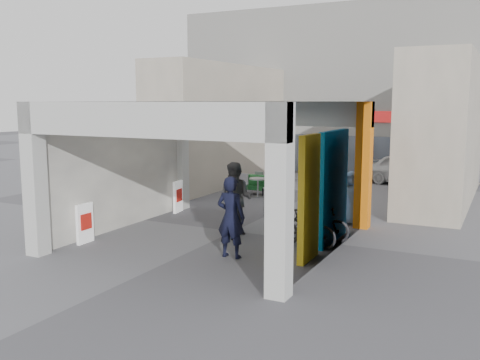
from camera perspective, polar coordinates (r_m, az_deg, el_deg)
The scene contains 21 objects.
ground at distance 14.61m, azimuth -0.68°, elevation -5.49°, with size 90.00×90.00×0.00m, color #5E5E64.
arcade_canopy at distance 13.26m, azimuth -0.27°, elevation 3.19°, with size 6.40×6.45×6.40m.
far_building at distance 27.36m, azimuth 13.17°, elevation 9.23°, with size 18.00×4.08×8.00m.
plaza_bldg_left at distance 22.94m, azimuth -2.00°, elevation 5.91°, with size 2.00×9.00×5.00m, color beige.
plaza_bldg_right at distance 20.20m, azimuth 21.06°, elevation 5.00°, with size 2.00×9.00×5.00m, color beige.
bollard_left at distance 17.18m, azimuth -1.51°, elevation -1.95°, with size 0.09×0.09×0.83m, color gray.
bollard_center at distance 16.67m, azimuth 2.68°, elevation -2.28°, with size 0.09×0.09×0.83m, color gray.
bollard_right at distance 15.99m, azimuth 8.72°, elevation -2.87°, with size 0.09×0.09×0.81m, color gray.
advert_board_near at distance 13.87m, azimuth -16.21°, elevation -4.44°, with size 0.11×0.55×1.00m.
advert_board_far at distance 17.09m, azimuth -6.62°, elevation -1.76°, with size 0.16×0.56×1.00m.
cafe_set at distance 20.03m, azimuth 1.94°, elevation -0.81°, with size 1.38×1.11×0.83m.
produce_stand at distance 20.36m, azimuth 1.55°, elevation -0.70°, with size 1.07×0.58×0.70m.
crate_stack at distance 21.59m, azimuth 11.51°, elevation -0.34°, with size 0.48×0.39×0.56m.
border_collie at distance 13.75m, azimuth -1.05°, elevation -5.25°, with size 0.24×0.48×0.66m.
man_with_dog at distance 12.03m, azimuth -0.98°, elevation -3.98°, with size 0.68×0.45×1.86m, color black.
man_back_turned at distance 14.13m, azimuth -0.45°, elevation -1.98°, with size 0.93×0.73×1.92m, color #3A3A3C.
man_elderly at distance 15.62m, azimuth 11.76°, elevation -1.87°, with size 0.75×0.49×1.54m, color #5C82B4.
man_crates at distance 22.14m, azimuth 9.87°, elevation 1.27°, with size 0.93×0.39×1.59m, color black.
bicycle_front at distance 13.58m, azimuth 7.90°, elevation -4.63°, with size 0.61×1.76×0.93m, color black.
bicycle_rear at distance 13.01m, azimuth 7.01°, elevation -5.19°, with size 0.44×1.54×0.93m, color black.
white_van at distance 23.45m, azimuth 17.71°, elevation 1.05°, with size 1.56×3.87×1.32m, color silver.
Camera 1 is at (6.56, -12.57, 3.52)m, focal length 40.00 mm.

